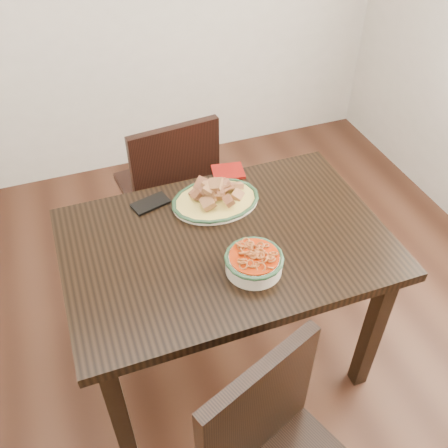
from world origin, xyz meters
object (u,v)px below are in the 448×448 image
object	(u,v)px
dining_table	(226,259)
fish_plate	(215,194)
chair_far	(170,186)
smartphone	(151,203)
noodle_bowl	(254,260)

from	to	relation	value
dining_table	fish_plate	distance (m)	0.26
dining_table	chair_far	world-z (taller)	chair_far
dining_table	smartphone	size ratio (longest dim) A/B	8.14
dining_table	fish_plate	world-z (taller)	fish_plate
dining_table	chair_far	bearing A→B (deg)	92.90
dining_table	noodle_bowl	xyz separation A→B (m)	(0.04, -0.17, 0.14)
noodle_bowl	smartphone	world-z (taller)	noodle_bowl
noodle_bowl	smartphone	bearing A→B (deg)	118.33
chair_far	dining_table	bearing A→B (deg)	86.76
noodle_bowl	chair_far	bearing A→B (deg)	94.86
fish_plate	noodle_bowl	distance (m)	0.38
chair_far	noodle_bowl	distance (m)	0.92
smartphone	dining_table	bearing A→B (deg)	-69.69
noodle_bowl	fish_plate	bearing A→B (deg)	90.62
dining_table	chair_far	size ratio (longest dim) A/B	1.32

